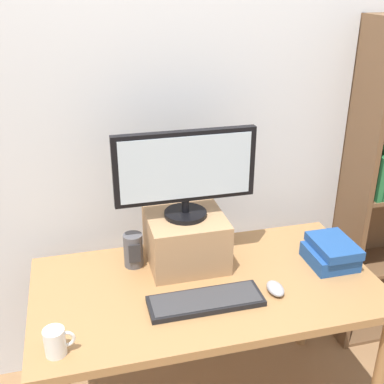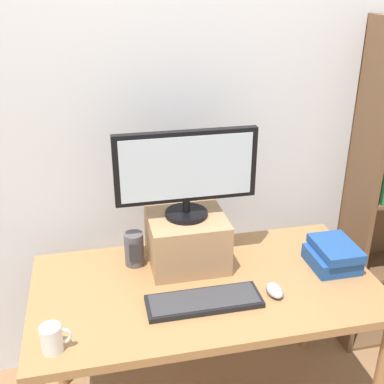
{
  "view_description": "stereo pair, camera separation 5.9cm",
  "coord_description": "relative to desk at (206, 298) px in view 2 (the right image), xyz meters",
  "views": [
    {
      "loc": [
        -0.47,
        -1.6,
        1.92
      ],
      "look_at": [
        -0.04,
        0.08,
        1.14
      ],
      "focal_mm": 45.0,
      "sensor_mm": 36.0,
      "label": 1
    },
    {
      "loc": [
        -0.41,
        -1.61,
        1.92
      ],
      "look_at": [
        -0.04,
        0.08,
        1.14
      ],
      "focal_mm": 45.0,
      "sensor_mm": 36.0,
      "label": 2
    }
  ],
  "objects": [
    {
      "name": "coffee_mug",
      "position": [
        -0.6,
        -0.27,
        0.13
      ],
      "size": [
        0.11,
        0.07,
        0.1
      ],
      "color": "white",
      "rests_on": "desk"
    },
    {
      "name": "book_stack",
      "position": [
        0.57,
        0.01,
        0.13
      ],
      "size": [
        0.19,
        0.23,
        0.11
      ],
      "color": "navy",
      "rests_on": "desk"
    },
    {
      "name": "computer_monitor",
      "position": [
        -0.04,
        0.19,
        0.51
      ],
      "size": [
        0.6,
        0.18,
        0.38
      ],
      "color": "black",
      "rests_on": "riser_box"
    },
    {
      "name": "desk",
      "position": [
        0.0,
        0.0,
        0.0
      ],
      "size": [
        1.43,
        0.75,
        0.75
      ],
      "color": "#9E7042",
      "rests_on": "ground_plane"
    },
    {
      "name": "riser_box",
      "position": [
        -0.04,
        0.19,
        0.19
      ],
      "size": [
        0.33,
        0.33,
        0.23
      ],
      "color": "#A87F56",
      "rests_on": "desk"
    },
    {
      "name": "desk_speaker",
      "position": [
        -0.27,
        0.21,
        0.15
      ],
      "size": [
        0.08,
        0.09,
        0.15
      ],
      "color": "#4C4C51",
      "rests_on": "desk"
    },
    {
      "name": "keyboard",
      "position": [
        -0.04,
        -0.13,
        0.09
      ],
      "size": [
        0.45,
        0.15,
        0.02
      ],
      "color": "black",
      "rests_on": "desk"
    },
    {
      "name": "computer_mouse",
      "position": [
        0.25,
        -0.13,
        0.09
      ],
      "size": [
        0.06,
        0.1,
        0.04
      ],
      "color": "#99999E",
      "rests_on": "desk"
    },
    {
      "name": "back_wall",
      "position": [
        0.0,
        0.54,
        0.63
      ],
      "size": [
        7.0,
        0.08,
        2.6
      ],
      "color": "silver",
      "rests_on": "ground_plane"
    }
  ]
}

